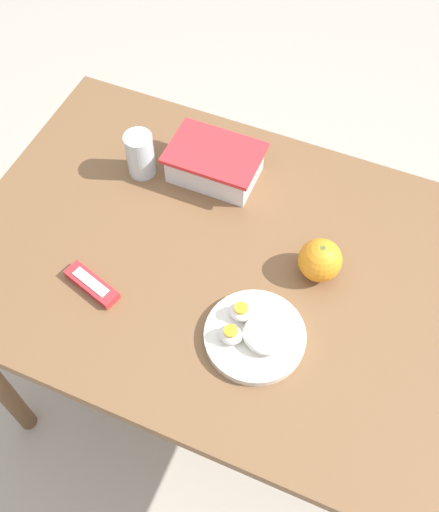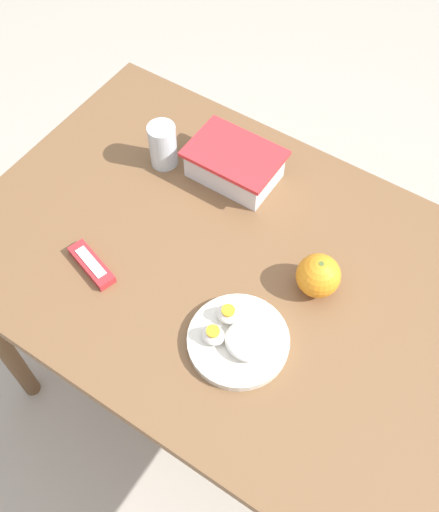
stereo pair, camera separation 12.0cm
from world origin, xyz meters
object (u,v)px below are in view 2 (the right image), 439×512
object	(u,v)px
orange_fruit	(318,276)
drinking_glass	(163,145)
food_container	(234,166)
rice_plate	(239,339)
candy_bar	(92,264)

from	to	relation	value
orange_fruit	drinking_glass	world-z (taller)	drinking_glass
food_container	orange_fruit	distance (m)	0.33
food_container	rice_plate	xyz separation A→B (m)	(0.23, -0.34, -0.02)
food_container	candy_bar	bearing A→B (deg)	-106.63
orange_fruit	drinking_glass	xyz separation A→B (m)	(-0.45, 0.10, 0.01)
orange_fruit	drinking_glass	distance (m)	0.46
candy_bar	food_container	bearing A→B (deg)	73.37
orange_fruit	candy_bar	distance (m)	0.45
food_container	orange_fruit	size ratio (longest dim) A/B	2.32
food_container	drinking_glass	size ratio (longest dim) A/B	1.87
rice_plate	drinking_glass	size ratio (longest dim) A/B	1.78
food_container	drinking_glass	bearing A→B (deg)	-161.31
drinking_glass	candy_bar	bearing A→B (deg)	-81.51
rice_plate	candy_bar	world-z (taller)	rice_plate
candy_bar	drinking_glass	distance (m)	0.32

